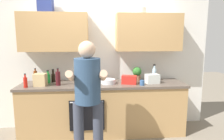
# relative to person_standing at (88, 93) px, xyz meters

# --- Properties ---
(ground_plane) EXTENTS (12.00, 12.00, 0.00)m
(ground_plane) POSITION_rel_person_standing_xyz_m (0.23, 0.82, -0.97)
(ground_plane) COLOR #756B5B
(back_wall_unit) EXTENTS (4.00, 0.38, 2.50)m
(back_wall_unit) POSITION_rel_person_standing_xyz_m (0.22, 1.09, 0.53)
(back_wall_unit) COLOR silver
(back_wall_unit) RESTS_ON ground
(counter) EXTENTS (2.84, 0.67, 0.90)m
(counter) POSITION_rel_person_standing_xyz_m (0.23, 0.82, -0.52)
(counter) COLOR tan
(counter) RESTS_ON ground
(person_standing) EXTENTS (0.49, 0.45, 1.64)m
(person_standing) POSITION_rel_person_standing_xyz_m (0.00, 0.00, 0.00)
(person_standing) COLOR #383D4C
(person_standing) RESTS_ON ground
(bottle_vinegar) EXTENTS (0.06, 0.06, 0.26)m
(bottle_vinegar) POSITION_rel_person_standing_xyz_m (-0.93, 0.91, 0.05)
(bottle_vinegar) COLOR brown
(bottle_vinegar) RESTS_ON counter
(bottle_hotsauce) EXTENTS (0.06, 0.06, 0.22)m
(bottle_hotsauce) POSITION_rel_person_standing_xyz_m (-1.00, 0.64, 0.02)
(bottle_hotsauce) COLOR red
(bottle_hotsauce) RESTS_ON counter
(bottle_water) EXTENTS (0.08, 0.08, 0.30)m
(bottle_water) POSITION_rel_person_standing_xyz_m (1.18, 0.97, 0.06)
(bottle_water) COLOR silver
(bottle_water) RESTS_ON counter
(bottle_soy) EXTENTS (0.07, 0.07, 0.23)m
(bottle_soy) POSITION_rel_person_standing_xyz_m (-0.65, 1.02, 0.02)
(bottle_soy) COLOR black
(bottle_soy) RESTS_ON counter
(bottle_wine) EXTENTS (0.08, 0.08, 0.29)m
(bottle_wine) POSITION_rel_person_standing_xyz_m (-0.52, 0.75, 0.05)
(bottle_wine) COLOR #471419
(bottle_wine) RESTS_ON counter
(bottle_soda) EXTENTS (0.07, 0.07, 0.23)m
(bottle_soda) POSITION_rel_person_standing_xyz_m (-0.72, 0.94, 0.02)
(bottle_soda) COLOR #198C33
(bottle_soda) RESTS_ON counter
(cup_tea) EXTENTS (0.08, 0.08, 0.08)m
(cup_tea) POSITION_rel_person_standing_xyz_m (0.88, 0.64, -0.03)
(cup_tea) COLOR #33598C
(cup_tea) RESTS_ON counter
(cup_coffee) EXTENTS (0.09, 0.09, 0.10)m
(cup_coffee) POSITION_rel_person_standing_xyz_m (-0.07, 0.98, -0.02)
(cup_coffee) COLOR white
(cup_coffee) RESTS_ON counter
(mixing_bowl) EXTENTS (0.25, 0.25, 0.08)m
(mixing_bowl) POSITION_rel_person_standing_xyz_m (0.32, 0.81, -0.03)
(mixing_bowl) COLOR silver
(mixing_bowl) RESTS_ON counter
(knife_block) EXTENTS (0.10, 0.14, 0.27)m
(knife_block) POSITION_rel_person_standing_xyz_m (-0.14, 0.69, 0.04)
(knife_block) COLOR brown
(knife_block) RESTS_ON counter
(potted_herb) EXTENTS (0.17, 0.17, 0.26)m
(potted_herb) POSITION_rel_person_standing_xyz_m (0.86, 0.98, 0.07)
(potted_herb) COLOR #9E6647
(potted_herb) RESTS_ON counter
(grocery_bag_crisps) EXTENTS (0.28, 0.21, 0.14)m
(grocery_bag_crisps) POSITION_rel_person_standing_xyz_m (0.68, 0.76, 0.00)
(grocery_bag_crisps) COLOR red
(grocery_bag_crisps) RESTS_ON counter
(grocery_bag_produce) EXTENTS (0.25, 0.19, 0.16)m
(grocery_bag_produce) POSITION_rel_person_standing_xyz_m (1.09, 0.77, 0.01)
(grocery_bag_produce) COLOR silver
(grocery_bag_produce) RESTS_ON counter
(grocery_bag_bread) EXTENTS (0.20, 0.17, 0.20)m
(grocery_bag_bread) POSITION_rel_person_standing_xyz_m (-0.80, 0.74, 0.03)
(grocery_bag_bread) COLOR tan
(grocery_bag_bread) RESTS_ON counter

